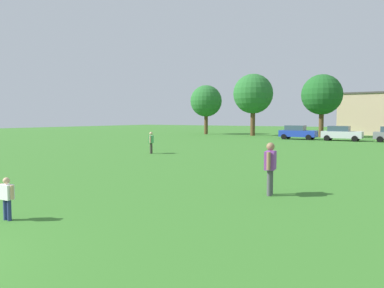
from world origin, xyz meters
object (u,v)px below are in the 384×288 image
at_px(tree_left, 253,94).
at_px(tree_right, 322,95).
at_px(bystander_near_trees, 151,141).
at_px(tree_far_left, 206,101).
at_px(adult_bystander, 270,164).
at_px(parked_car_blue_0, 297,132).
at_px(child_kite_flyer, 7,195).
at_px(parked_car_silver_1, 341,133).

distance_m(tree_left, tree_right, 9.48).
height_order(tree_left, tree_right, tree_left).
distance_m(bystander_near_trees, tree_right, 31.37).
xyz_separation_m(tree_far_left, tree_right, (17.72, 0.04, 0.45)).
bearing_deg(bystander_near_trees, adult_bystander, 25.83).
relative_size(bystander_near_trees, tree_right, 0.19).
relative_size(adult_bystander, parked_car_blue_0, 0.41).
bearing_deg(child_kite_flyer, tree_right, 92.30).
xyz_separation_m(bystander_near_trees, parked_car_silver_1, (9.10, 23.29, -0.08)).
relative_size(child_kite_flyer, bystander_near_trees, 0.70).
xyz_separation_m(bystander_near_trees, parked_car_blue_0, (4.06, 23.57, -0.08)).
relative_size(bystander_near_trees, parked_car_blue_0, 0.37).
height_order(tree_far_left, tree_left, tree_left).
bearing_deg(child_kite_flyer, adult_bystander, 53.49).
xyz_separation_m(parked_car_blue_0, tree_right, (1.22, 7.00, 4.82)).
bearing_deg(child_kite_flyer, tree_far_left, 112.61).
distance_m(child_kite_flyer, tree_far_left, 51.19).
height_order(child_kite_flyer, tree_right, tree_right).
height_order(parked_car_silver_1, tree_right, tree_right).
distance_m(parked_car_blue_0, tree_left, 11.40).
distance_m(tree_far_left, tree_right, 17.73).
bearing_deg(parked_car_silver_1, tree_right, 117.73).
distance_m(child_kite_flyer, bystander_near_trees, 18.05).
xyz_separation_m(child_kite_flyer, adult_bystander, (4.65, 6.49, 0.40)).
height_order(bystander_near_trees, tree_right, tree_right).
xyz_separation_m(child_kite_flyer, parked_car_blue_0, (-3.80, 39.81, 0.20)).
bearing_deg(bystander_near_trees, child_kite_flyer, -0.39).
xyz_separation_m(adult_bystander, parked_car_silver_1, (-3.41, 33.05, -0.20)).
xyz_separation_m(parked_car_blue_0, parked_car_silver_1, (5.04, -0.28, 0.00)).
height_order(child_kite_flyer, bystander_near_trees, bystander_near_trees).
xyz_separation_m(tree_left, tree_right, (9.42, 1.00, -0.35)).
xyz_separation_m(child_kite_flyer, tree_left, (-12.00, 45.81, 5.37)).
distance_m(adult_bystander, parked_car_blue_0, 34.38).
distance_m(child_kite_flyer, tree_left, 47.66).
distance_m(child_kite_flyer, parked_car_blue_0, 40.00).
bearing_deg(child_kite_flyer, bystander_near_trees, 114.94).
relative_size(parked_car_blue_0, tree_left, 0.48).
bearing_deg(tree_right, tree_far_left, -179.86).
relative_size(parked_car_blue_0, tree_right, 0.51).
height_order(child_kite_flyer, parked_car_blue_0, parked_car_blue_0).
distance_m(bystander_near_trees, tree_far_left, 33.24).
distance_m(tree_far_left, tree_left, 8.40).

